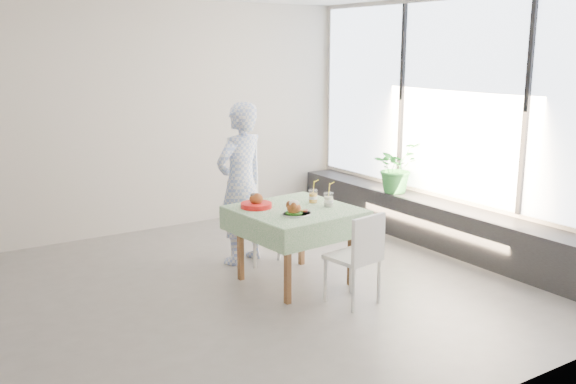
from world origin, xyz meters
TOP-DOWN VIEW (x-y plane):
  - floor at (0.00, 0.00)m, footprint 6.00×6.00m
  - wall_back at (0.00, 2.50)m, footprint 6.00×0.02m
  - wall_front at (0.00, -2.50)m, footprint 6.00×0.02m
  - wall_right at (3.00, 0.00)m, footprint 0.02×5.00m
  - window_pane at (2.97, 0.00)m, footprint 0.01×4.80m
  - window_ledge at (2.80, 0.00)m, footprint 0.40×4.80m
  - cafe_table at (0.75, -0.06)m, footprint 1.11×1.11m
  - chair_far at (0.76, 0.74)m, footprint 0.49×0.49m
  - chair_near at (0.91, -0.76)m, footprint 0.45×0.45m
  - diner at (0.63, 0.78)m, footprint 0.70×0.55m
  - main_dish at (0.62, -0.27)m, footprint 0.28×0.28m
  - juice_cup_orange at (1.03, 0.04)m, footprint 0.09×0.09m
  - juice_cup_lemonade at (1.06, -0.17)m, footprint 0.10×0.10m
  - second_dish at (0.46, 0.17)m, footprint 0.30×0.30m
  - potted_plant at (2.76, 0.75)m, footprint 0.64×0.58m

SIDE VIEW (x-z plane):
  - floor at x=0.00m, z-range 0.00..0.00m
  - window_ledge at x=2.80m, z-range 0.00..0.50m
  - chair_near at x=0.91m, z-range -0.16..0.67m
  - chair_far at x=0.76m, z-range -0.17..0.71m
  - cafe_table at x=0.75m, z-range 0.09..0.83m
  - second_dish at x=0.46m, z-range 0.71..0.85m
  - main_dish at x=0.62m, z-range 0.72..0.86m
  - juice_cup_orange at x=1.03m, z-range 0.67..0.93m
  - juice_cup_lemonade at x=1.06m, z-range 0.67..0.94m
  - potted_plant at x=2.76m, z-range 0.50..1.12m
  - diner at x=0.63m, z-range 0.00..1.70m
  - wall_back at x=0.00m, z-range 0.00..2.80m
  - wall_front at x=0.00m, z-range 0.00..2.80m
  - wall_right at x=3.00m, z-range 0.00..2.80m
  - window_pane at x=2.97m, z-range 0.56..2.74m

